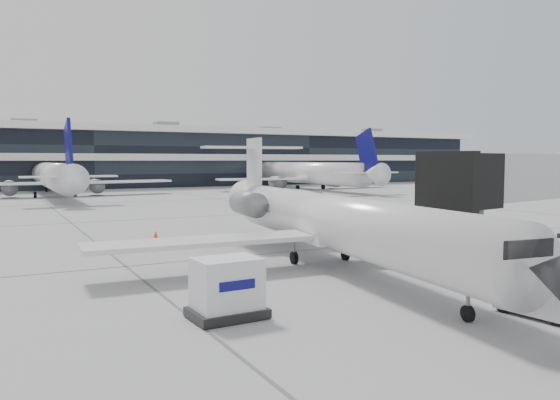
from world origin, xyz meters
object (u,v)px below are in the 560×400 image
baggage_tug (539,293)px  cargo_uld (227,289)px  jet_bridge (540,177)px  regional_jet (330,220)px

baggage_tug → cargo_uld: (-9.00, 4.39, 0.23)m
jet_bridge → cargo_uld: 22.61m
regional_jet → cargo_uld: regional_jet is taller
baggage_tug → cargo_uld: bearing=147.0°
cargo_uld → regional_jet: bearing=34.4°
baggage_tug → cargo_uld: size_ratio=1.12×
baggage_tug → jet_bridge: bearing=29.9°
regional_jet → jet_bridge: bearing=4.7°
jet_bridge → baggage_tug: bearing=-153.4°
cargo_uld → baggage_tug: bearing=-28.5°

